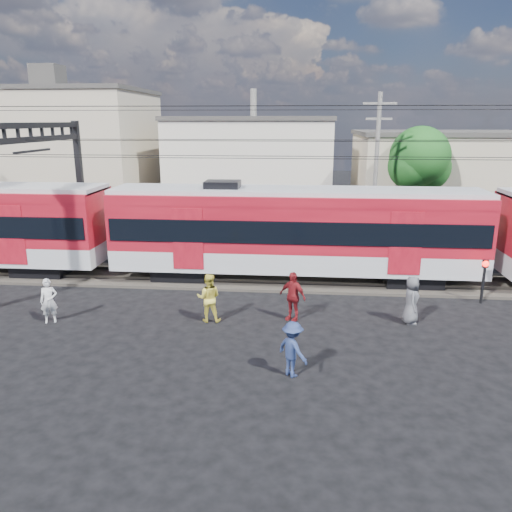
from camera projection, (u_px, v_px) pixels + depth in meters
The scene contains 17 objects.
ground at pixel (234, 362), 14.99m from camera, with size 120.00×120.00×0.00m, color black.
track_bed at pixel (257, 279), 22.66m from camera, with size 70.00×3.40×0.12m, color #2D2823.
rail_near at pixel (256, 281), 21.91m from camera, with size 70.00×0.12×0.12m, color #59544C.
rail_far at pixel (259, 271), 23.35m from camera, with size 70.00×0.12×0.12m, color #59544C.
commuter_train at pixel (300, 229), 21.88m from camera, with size 50.30×3.08×4.17m.
catenary at pixel (63, 164), 22.09m from camera, with size 70.00×9.30×7.52m.
building_west at pixel (56, 152), 38.33m from camera, with size 14.28×10.20×9.30m.
building_midwest at pixel (254, 164), 40.15m from camera, with size 12.24×12.24×7.30m.
building_mideast at pixel (470, 176), 35.99m from camera, with size 16.32×10.20×6.30m.
utility_pole_mid at pixel (376, 167), 27.69m from camera, with size 1.80×0.24×8.50m.
tree_near at pixel (422, 160), 30.34m from camera, with size 3.82×3.64×6.72m.
pedestrian_a at pixel (49, 301), 17.73m from camera, with size 0.59×0.39×1.62m, color silver.
pedestrian_b at pixel (209, 298), 17.82m from camera, with size 0.86×0.67×1.77m, color #D8C943.
pedestrian_c at pixel (292, 349), 13.98m from camera, with size 1.05×0.60×1.62m, color navy.
pedestrian_d at pixel (292, 296), 17.91m from camera, with size 1.06×0.44×1.82m, color maroon.
pedestrian_e at pixel (412, 300), 17.64m from camera, with size 0.85×0.55×1.74m, color #4D4D52.
crossing_signal at pixel (484, 273), 19.47m from camera, with size 0.26×0.26×1.80m.
Camera 1 is at (1.92, -13.51, 7.00)m, focal length 35.00 mm.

